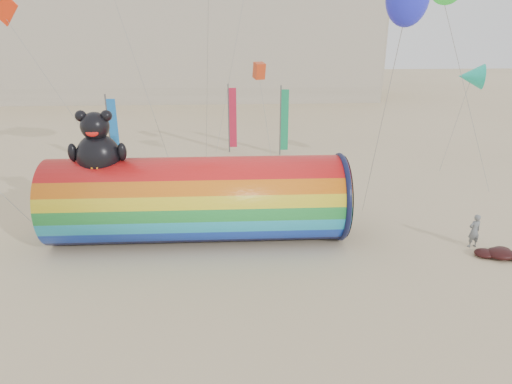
{
  "coord_description": "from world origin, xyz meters",
  "views": [
    {
      "loc": [
        -0.5,
        -17.45,
        9.54
      ],
      "look_at": [
        0.5,
        1.5,
        2.4
      ],
      "focal_mm": 32.0,
      "sensor_mm": 36.0,
      "label": 1
    }
  ],
  "objects_px": {
    "windsock_assembly": "(197,197)",
    "hotel_building": "(140,14)",
    "fabric_bundle": "(504,254)",
    "kite_handler": "(474,231)"
  },
  "relations": [
    {
      "from": "windsock_assembly",
      "to": "fabric_bundle",
      "type": "bearing_deg",
      "value": -11.13
    },
    {
      "from": "fabric_bundle",
      "to": "hotel_building",
      "type": "bearing_deg",
      "value": 116.33
    },
    {
      "from": "hotel_building",
      "to": "fabric_bundle",
      "type": "height_order",
      "value": "hotel_building"
    },
    {
      "from": "windsock_assembly",
      "to": "kite_handler",
      "type": "relative_size",
      "value": 8.46
    },
    {
      "from": "kite_handler",
      "to": "windsock_assembly",
      "type": "bearing_deg",
      "value": -17.1
    },
    {
      "from": "windsock_assembly",
      "to": "kite_handler",
      "type": "height_order",
      "value": "windsock_assembly"
    },
    {
      "from": "windsock_assembly",
      "to": "fabric_bundle",
      "type": "relative_size",
      "value": 5.08
    },
    {
      "from": "hotel_building",
      "to": "kite_handler",
      "type": "bearing_deg",
      "value": -64.06
    },
    {
      "from": "windsock_assembly",
      "to": "hotel_building",
      "type": "bearing_deg",
      "value": 102.62
    },
    {
      "from": "hotel_building",
      "to": "fabric_bundle",
      "type": "xyz_separation_m",
      "value": [
        23.07,
        -46.62,
        -10.14
      ]
    }
  ]
}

